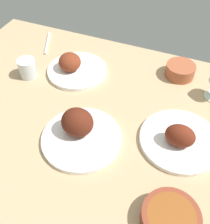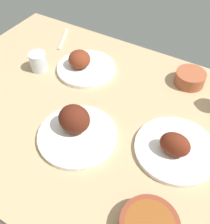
{
  "view_description": "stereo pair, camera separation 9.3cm",
  "coord_description": "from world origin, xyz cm",
  "px_view_note": "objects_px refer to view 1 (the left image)",
  "views": [
    {
      "loc": [
        23.74,
        -58.4,
        74.48
      ],
      "look_at": [
        0.0,
        0.0,
        6.0
      ],
      "focal_mm": 43.21,
      "sensor_mm": 36.0,
      "label": 1
    },
    {
      "loc": [
        32.07,
        -54.27,
        74.48
      ],
      "look_at": [
        0.0,
        0.0,
        6.0
      ],
      "focal_mm": 43.21,
      "sensor_mm": 36.0,
      "label": 2
    }
  ],
  "objects_px": {
    "bowl_cream": "(180,70)",
    "fork_loose": "(48,43)",
    "plate_near_viewer": "(74,67)",
    "bowl_soup": "(170,218)",
    "water_tumbler": "(27,68)",
    "plate_center_main": "(80,131)",
    "plate_far_side": "(180,139)"
  },
  "relations": [
    {
      "from": "bowl_cream",
      "to": "fork_loose",
      "type": "distance_m",
      "value": 0.61
    },
    {
      "from": "plate_near_viewer",
      "to": "bowl_soup",
      "type": "height_order",
      "value": "plate_near_viewer"
    },
    {
      "from": "water_tumbler",
      "to": "plate_center_main",
      "type": "bearing_deg",
      "value": -32.04
    },
    {
      "from": "plate_center_main",
      "to": "water_tumbler",
      "type": "bearing_deg",
      "value": 147.96
    },
    {
      "from": "plate_center_main",
      "to": "bowl_cream",
      "type": "bearing_deg",
      "value": 61.58
    },
    {
      "from": "plate_far_side",
      "to": "fork_loose",
      "type": "relative_size",
      "value": 1.48
    },
    {
      "from": "water_tumbler",
      "to": "fork_loose",
      "type": "bearing_deg",
      "value": 101.97
    },
    {
      "from": "plate_far_side",
      "to": "fork_loose",
      "type": "bearing_deg",
      "value": 153.66
    },
    {
      "from": "plate_center_main",
      "to": "bowl_cream",
      "type": "relative_size",
      "value": 2.24
    },
    {
      "from": "plate_center_main",
      "to": "plate_far_side",
      "type": "distance_m",
      "value": 0.32
    },
    {
      "from": "fork_loose",
      "to": "bowl_soup",
      "type": "bearing_deg",
      "value": 25.71
    },
    {
      "from": "bowl_soup",
      "to": "bowl_cream",
      "type": "bearing_deg",
      "value": 99.08
    },
    {
      "from": "plate_near_viewer",
      "to": "fork_loose",
      "type": "relative_size",
      "value": 1.39
    },
    {
      "from": "water_tumbler",
      "to": "plate_far_side",
      "type": "bearing_deg",
      "value": -9.75
    },
    {
      "from": "plate_center_main",
      "to": "fork_loose",
      "type": "height_order",
      "value": "plate_center_main"
    },
    {
      "from": "plate_center_main",
      "to": "plate_near_viewer",
      "type": "bearing_deg",
      "value": 119.51
    },
    {
      "from": "bowl_soup",
      "to": "water_tumbler",
      "type": "bearing_deg",
      "value": 150.81
    },
    {
      "from": "bowl_cream",
      "to": "fork_loose",
      "type": "relative_size",
      "value": 0.67
    },
    {
      "from": "fork_loose",
      "to": "bowl_cream",
      "type": "bearing_deg",
      "value": 65.88
    },
    {
      "from": "fork_loose",
      "to": "plate_near_viewer",
      "type": "bearing_deg",
      "value": 32.46
    },
    {
      "from": "bowl_cream",
      "to": "plate_near_viewer",
      "type": "bearing_deg",
      "value": -160.95
    },
    {
      "from": "plate_center_main",
      "to": "plate_far_side",
      "type": "height_order",
      "value": "plate_center_main"
    },
    {
      "from": "plate_center_main",
      "to": "bowl_cream",
      "type": "distance_m",
      "value": 0.49
    },
    {
      "from": "plate_center_main",
      "to": "water_tumbler",
      "type": "xyz_separation_m",
      "value": [
        -0.33,
        0.21,
        0.01
      ]
    },
    {
      "from": "bowl_soup",
      "to": "plate_center_main",
      "type": "bearing_deg",
      "value": 153.82
    },
    {
      "from": "bowl_soup",
      "to": "bowl_cream",
      "type": "xyz_separation_m",
      "value": [
        -0.1,
        0.6,
        0.0
      ]
    },
    {
      "from": "bowl_soup",
      "to": "bowl_cream",
      "type": "height_order",
      "value": "bowl_cream"
    },
    {
      "from": "plate_near_viewer",
      "to": "plate_far_side",
      "type": "xyz_separation_m",
      "value": [
        0.47,
        -0.2,
        -0.0
      ]
    },
    {
      "from": "plate_near_viewer",
      "to": "bowl_soup",
      "type": "distance_m",
      "value": 0.68
    },
    {
      "from": "plate_near_viewer",
      "to": "plate_far_side",
      "type": "bearing_deg",
      "value": -22.87
    },
    {
      "from": "bowl_soup",
      "to": "fork_loose",
      "type": "xyz_separation_m",
      "value": [
        -0.71,
        0.6,
        -0.02
      ]
    },
    {
      "from": "bowl_soup",
      "to": "water_tumbler",
      "type": "height_order",
      "value": "water_tumbler"
    }
  ]
}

